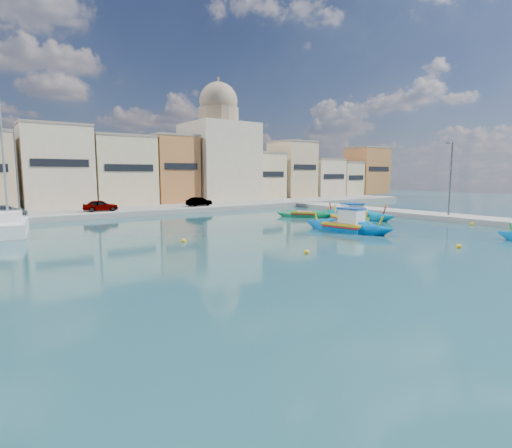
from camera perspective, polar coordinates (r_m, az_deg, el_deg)
name	(u,v)px	position (r m, az deg, el deg)	size (l,w,h in m)	color
ground	(395,246)	(28.16, 19.25, -3.02)	(160.00, 160.00, 0.00)	#153841
north_quay	(185,208)	(53.18, -10.16, 2.26)	(80.00, 8.00, 0.60)	gray
north_townhouses	(203,172)	(62.57, -7.63, 7.34)	(83.20, 7.87, 10.19)	beige
church_block	(219,151)	(64.85, -5.31, 10.39)	(10.00, 10.00, 19.10)	beige
quay_street_lamp	(450,178)	(45.77, 25.99, 5.91)	(1.18, 0.16, 8.00)	#595B60
parked_cars	(100,206)	(47.94, -21.42, 2.41)	(25.23, 2.27, 1.27)	#4C1919
luzzu_turquoise_cabin	(349,220)	(39.37, 13.17, 0.58)	(5.99, 9.80, 3.15)	#006EA0
luzzu_blue_cabin	(346,227)	(34.10, 12.80, -0.42)	(3.59, 8.89, 3.06)	#0058AB
luzzu_cyan_mid	(356,216)	(43.87, 14.06, 1.10)	(3.48, 9.39, 2.71)	#00779A
luzzu_green	(305,215)	(44.56, 6.96, 1.28)	(5.32, 6.61, 2.15)	#0B7641
yacht_north	(10,226)	(38.95, -31.66, -0.24)	(3.84, 9.35, 12.12)	white
mooring_buoys	(341,232)	(33.34, 11.98, -1.08)	(26.41, 23.25, 0.36)	yellow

